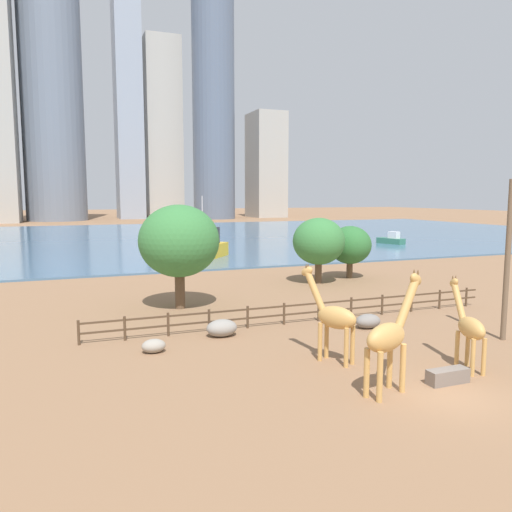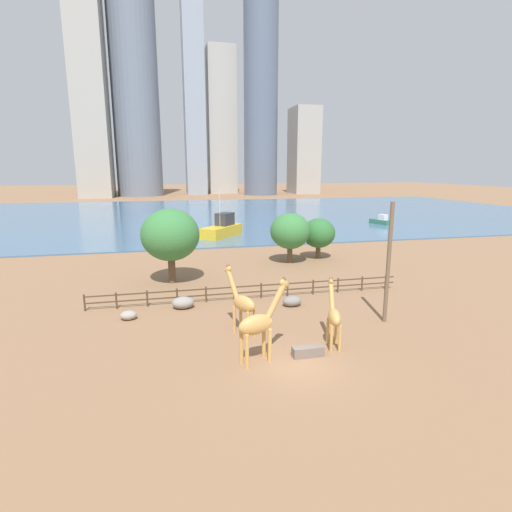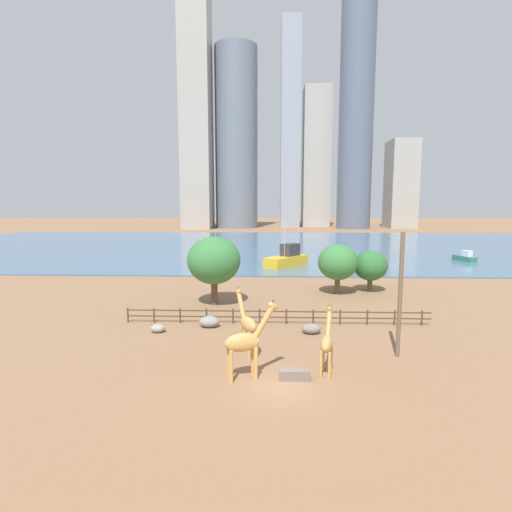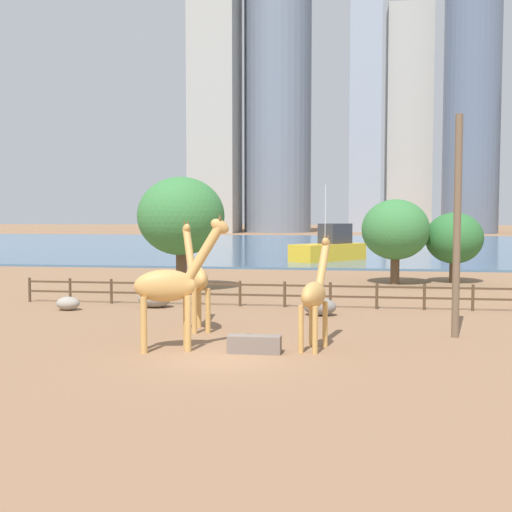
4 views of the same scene
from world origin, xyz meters
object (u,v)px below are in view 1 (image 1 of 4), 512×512
object	(u,v)px
giraffe_tall	(389,336)
tree_center_broad	(179,241)
tree_left_large	(319,241)
boulder_small	(222,328)
giraffe_companion	(333,317)
feeding_trough	(448,376)
tree_right_tall	(350,245)
boulder_near_fence	(368,321)
boat_ferry	(205,248)
boulder_by_pole	(154,346)
giraffe_young	(469,327)
boat_sailboat	(391,240)
utility_pole	(507,261)

from	to	relation	value
giraffe_tall	tree_center_broad	world-z (taller)	tree_center_broad
tree_left_large	boulder_small	bearing A→B (deg)	-134.71
giraffe_companion	feeding_trough	xyz separation A→B (m)	(3.03, -4.04, -1.81)
tree_left_large	tree_right_tall	xyz separation A→B (m)	(4.06, 1.47, -0.60)
boulder_near_fence	boat_ferry	xyz separation A→B (m)	(-0.60, 33.50, 1.02)
giraffe_companion	tree_center_broad	size ratio (longest dim) A/B	0.63
giraffe_companion	boulder_small	bearing A→B (deg)	3.04
feeding_trough	boat_ferry	world-z (taller)	boat_ferry
giraffe_companion	tree_center_broad	distance (m)	14.23
boulder_by_pole	boulder_near_fence	bearing A→B (deg)	0.60
boulder_near_fence	tree_left_large	distance (m)	15.29
feeding_trough	tree_right_tall	xyz separation A→B (m)	(10.26, 24.22, 2.76)
giraffe_young	boulder_by_pole	size ratio (longest dim) A/B	3.43
feeding_trough	boat_sailboat	xyz separation A→B (m)	(33.10, 49.14, 0.55)
boulder_near_fence	boulder_small	world-z (taller)	boulder_small
giraffe_companion	boat_sailboat	bearing A→B (deg)	-67.02
utility_pole	tree_center_broad	distance (m)	19.74
giraffe_young	tree_center_broad	size ratio (longest dim) A/B	0.57
boulder_small	giraffe_tall	bearing A→B (deg)	-69.57
tree_center_broad	feeding_trough	bearing A→B (deg)	-67.57
tree_left_large	tree_right_tall	distance (m)	4.36
boulder_by_pole	boat_sailboat	xyz separation A→B (m)	(43.59, 40.80, 0.52)
giraffe_tall	boat_ferry	size ratio (longest dim) A/B	0.57
giraffe_companion	boulder_by_pole	bearing A→B (deg)	31.80
boulder_small	feeding_trough	xyz separation A→B (m)	(6.57, -9.85, -0.17)
tree_left_large	boat_ferry	distance (m)	19.97
giraffe_tall	tree_center_broad	xyz separation A→B (m)	(-4.29, 17.40, 2.31)
tree_left_large	giraffe_companion	bearing A→B (deg)	-116.26
giraffe_companion	boulder_small	world-z (taller)	giraffe_companion
boulder_by_pole	boat_ferry	xyz separation A→B (m)	(11.72, 33.63, 1.10)
giraffe_tall	giraffe_companion	bearing A→B (deg)	72.21
boulder_by_pole	boat_ferry	distance (m)	35.63
feeding_trough	tree_center_broad	bearing A→B (deg)	112.43
giraffe_companion	boat_sailboat	distance (m)	57.79
giraffe_tall	utility_pole	xyz separation A→B (m)	(10.09, 3.87, 1.97)
boulder_small	feeding_trough	distance (m)	11.84
boulder_near_fence	tree_left_large	world-z (taller)	tree_left_large
tree_left_large	boat_sailboat	distance (m)	37.78
tree_right_tall	utility_pole	bearing A→B (deg)	-98.61
boat_ferry	tree_right_tall	bearing A→B (deg)	66.43
boat_ferry	giraffe_young	bearing A→B (deg)	40.49
tree_center_broad	boat_sailboat	world-z (taller)	tree_center_broad
tree_center_broad	tree_left_large	bearing A→B (deg)	21.69
giraffe_tall	giraffe_companion	xyz separation A→B (m)	(-0.12, 4.02, -0.14)
tree_right_tall	giraffe_young	bearing A→B (deg)	-109.62
giraffe_tall	tree_left_large	bearing A→B (deg)	48.66
boulder_small	utility_pole	bearing A→B (deg)	-23.43
tree_center_broad	giraffe_tall	bearing A→B (deg)	-76.17
giraffe_companion	feeding_trough	world-z (taller)	giraffe_companion
boulder_small	tree_left_large	xyz separation A→B (m)	(12.77, 12.90, 3.20)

